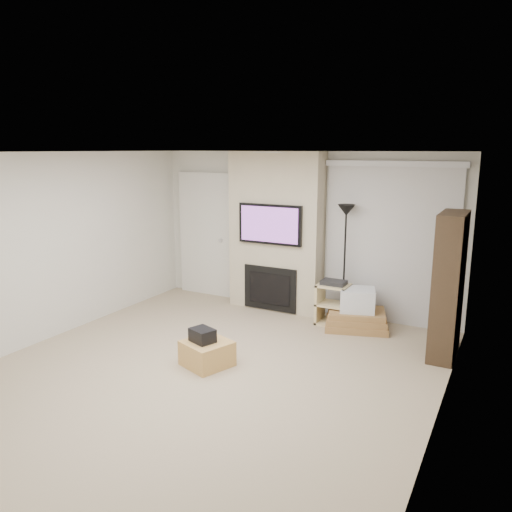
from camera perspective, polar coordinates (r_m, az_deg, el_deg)
The scene contains 15 objects.
floor at distance 5.96m, azimuth -5.54°, elevation -13.07°, with size 5.00×5.50×0.00m, color tan.
ceiling at distance 5.40m, azimuth -6.10°, elevation 11.72°, with size 5.00×5.50×0.00m, color white.
wall_back at distance 7.94m, azimuth 5.25°, elevation 2.79°, with size 5.00×2.50×0.00m, color silver.
wall_left at distance 7.21m, azimuth -22.59°, elevation 0.96°, with size 5.50×2.50×0.00m, color silver.
wall_right at distance 4.69m, azimuth 20.65°, elevation -4.56°, with size 5.50×2.50×0.00m, color silver.
hvac_vent at distance 5.89m, azimuth 1.66°, elevation 11.78°, with size 0.35×0.18×0.01m, color silver.
ottoman at distance 6.08m, azimuth -5.61°, elevation -11.01°, with size 0.50×0.50×0.30m, color tan.
black_bag at distance 5.99m, azimuth -6.14°, elevation -8.99°, with size 0.28×0.22×0.16m, color black.
fireplace_wall at distance 7.89m, azimuth 2.30°, elevation 2.68°, with size 1.50×0.47×2.50m.
entry_door at distance 8.78m, azimuth -5.78°, elevation 2.39°, with size 1.02×0.11×2.14m.
vertical_blinds at distance 7.47m, azimuth 15.06°, elevation 2.01°, with size 1.98×0.10×2.37m.
floor_lamp at distance 7.41m, azimuth 10.21°, elevation 2.97°, with size 0.26×0.26×1.75m.
av_stand at distance 7.43m, azimuth 8.80°, elevation -5.13°, with size 0.45×0.38×0.66m.
box_stack at distance 7.35m, azimuth 11.44°, elevation -6.43°, with size 1.03×0.89×0.58m.
bookshelf at distance 6.52m, azimuth 21.13°, elevation -3.19°, with size 0.30×0.80×1.80m.
Camera 1 is at (3.00, -4.48, 2.54)m, focal length 35.00 mm.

